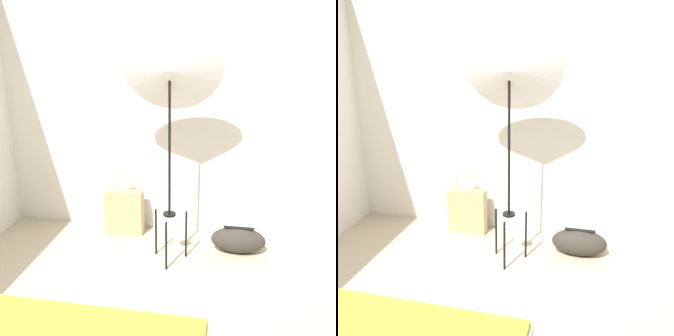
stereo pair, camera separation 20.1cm
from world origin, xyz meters
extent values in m
cube|color=silver|center=(0.00, 2.09, 1.30)|extent=(8.00, 0.05, 2.60)
cube|color=#84B72D|center=(0.03, -0.11, 0.46)|extent=(1.41, 0.41, 0.04)
cylinder|color=black|center=(0.28, 1.28, 0.23)|extent=(0.02, 0.02, 0.46)
cylinder|color=black|center=(0.14, 1.53, 0.23)|extent=(0.02, 0.02, 0.46)
cylinder|color=black|center=(0.43, 1.53, 0.23)|extent=(0.02, 0.02, 0.46)
cylinder|color=black|center=(0.28, 1.44, 0.46)|extent=(0.11, 0.11, 0.02)
cylinder|color=black|center=(0.28, 1.44, 1.10)|extent=(0.02, 0.02, 1.28)
cone|color=silver|center=(0.28, 1.44, 1.74)|extent=(0.87, 0.46, 0.88)
cube|color=tan|center=(-0.27, 1.90, 0.23)|extent=(0.40, 0.13, 0.47)
torus|color=tan|center=(-0.27, 1.90, 0.56)|extent=(0.23, 0.01, 0.23)
ellipsoid|color=#332D28|center=(0.90, 1.70, 0.12)|extent=(0.51, 0.25, 0.25)
cube|color=black|center=(0.90, 1.70, 0.25)|extent=(0.28, 0.04, 0.01)
camera|label=1|loc=(0.83, -1.70, 1.94)|focal=42.00mm
camera|label=2|loc=(1.03, -1.66, 1.94)|focal=42.00mm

